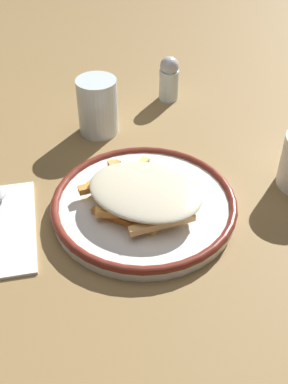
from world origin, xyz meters
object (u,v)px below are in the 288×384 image
Objects in this scene: water_glass at (98,106)px; salt_shaker at (169,78)px; plate at (144,205)px; fries_heap at (145,193)px.

water_glass is 1.15× the size of salt_shaker.
plate is at bearing -109.03° from salt_shaker.
water_glass is at bearing 99.65° from fries_heap.
plate is 0.03m from fries_heap.
fries_heap is 0.25m from water_glass.
fries_heap is 2.06× the size of water_glass.
salt_shaker is (0.15, 0.10, -0.01)m from water_glass.
plate is 3.07× the size of salt_shaker.
salt_shaker is (0.11, 0.34, 0.00)m from fries_heap.
fries_heap is at bearing -87.98° from plate.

